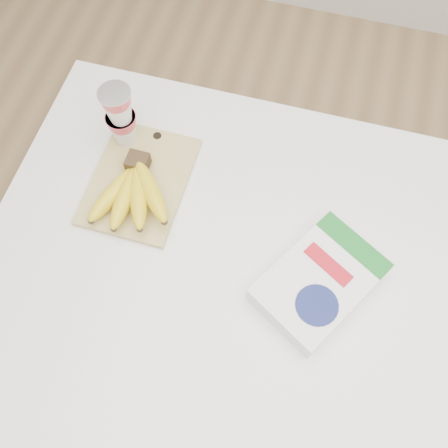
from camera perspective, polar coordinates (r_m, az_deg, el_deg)
name	(u,v)px	position (r m, az deg, el deg)	size (l,w,h in m)	color
room	(324,215)	(0.76, 11.41, 1.07)	(4.00, 4.00, 4.00)	tan
table	(274,340)	(1.55, 5.71, -13.01)	(1.36, 0.91, 1.02)	white
cutting_board	(140,181)	(1.16, -9.62, 4.86)	(0.21, 0.29, 0.01)	tan
bananas	(133,192)	(1.11, -10.41, 3.65)	(0.20, 0.20, 0.07)	#382816
yogurt_stack	(120,115)	(1.15, -11.78, 12.06)	(0.07, 0.07, 0.17)	white
cereal_box	(319,282)	(1.04, 10.83, -6.51)	(0.27, 0.30, 0.06)	white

